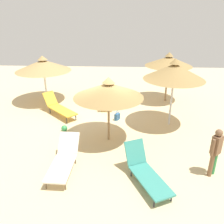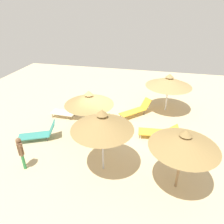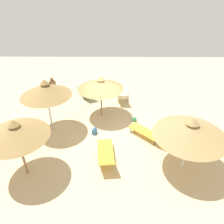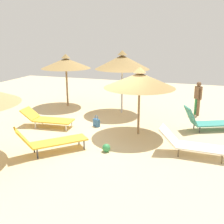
{
  "view_description": "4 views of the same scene",
  "coord_description": "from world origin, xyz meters",
  "px_view_note": "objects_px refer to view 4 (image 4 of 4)",
  "views": [
    {
      "loc": [
        0.88,
        -8.86,
        4.65
      ],
      "look_at": [
        0.46,
        -0.35,
        0.94
      ],
      "focal_mm": 37.41,
      "sensor_mm": 36.0,
      "label": 1
    },
    {
      "loc": [
        9.51,
        2.41,
        6.51
      ],
      "look_at": [
        -0.32,
        0.17,
        1.06
      ],
      "focal_mm": 33.18,
      "sensor_mm": 36.0,
      "label": 2
    },
    {
      "loc": [
        -0.35,
        9.81,
        6.96
      ],
      "look_at": [
        -0.26,
        0.06,
        0.83
      ],
      "focal_mm": 34.29,
      "sensor_mm": 36.0,
      "label": 3
    },
    {
      "loc": [
        -8.95,
        -2.99,
        3.57
      ],
      "look_at": [
        0.42,
        0.17,
        0.74
      ],
      "focal_mm": 43.16,
      "sensor_mm": 36.0,
      "label": 4
    }
  ],
  "objects_px": {
    "parasol_umbrella_far_left": "(66,63)",
    "lounge_chair_near_left": "(190,143)",
    "person_standing_far_right": "(198,96)",
    "lounge_chair_back": "(47,119)",
    "handbag": "(96,122)",
    "parasol_umbrella_center": "(122,62)",
    "parasol_umbrella_far_right": "(140,80)",
    "lounge_chair_edge": "(206,121)",
    "lounge_chair_front": "(50,141)",
    "beach_ball": "(106,148)"
  },
  "relations": [
    {
      "from": "parasol_umbrella_far_left",
      "to": "lounge_chair_near_left",
      "type": "height_order",
      "value": "parasol_umbrella_far_left"
    },
    {
      "from": "lounge_chair_near_left",
      "to": "person_standing_far_right",
      "type": "xyz_separation_m",
      "value": [
        4.57,
        -0.07,
        0.51
      ]
    },
    {
      "from": "lounge_chair_back",
      "to": "handbag",
      "type": "distance_m",
      "value": 2.0
    },
    {
      "from": "parasol_umbrella_far_left",
      "to": "person_standing_far_right",
      "type": "bearing_deg",
      "value": -86.69
    },
    {
      "from": "parasol_umbrella_center",
      "to": "lounge_chair_near_left",
      "type": "bearing_deg",
      "value": -139.22
    },
    {
      "from": "parasol_umbrella_far_right",
      "to": "lounge_chair_back",
      "type": "relative_size",
      "value": 1.21
    },
    {
      "from": "parasol_umbrella_far_right",
      "to": "person_standing_far_right",
      "type": "xyz_separation_m",
      "value": [
        3.27,
        -1.99,
        -1.15
      ]
    },
    {
      "from": "lounge_chair_edge",
      "to": "lounge_chair_near_left",
      "type": "bearing_deg",
      "value": 169.35
    },
    {
      "from": "parasol_umbrella_far_left",
      "to": "parasol_umbrella_far_right",
      "type": "bearing_deg",
      "value": -123.01
    },
    {
      "from": "lounge_chair_near_left",
      "to": "person_standing_far_right",
      "type": "bearing_deg",
      "value": -0.82
    },
    {
      "from": "lounge_chair_front",
      "to": "person_standing_far_right",
      "type": "bearing_deg",
      "value": -35.98
    },
    {
      "from": "lounge_chair_edge",
      "to": "lounge_chair_front",
      "type": "bearing_deg",
      "value": 129.02
    },
    {
      "from": "lounge_chair_front",
      "to": "lounge_chair_back",
      "type": "bearing_deg",
      "value": 33.88
    },
    {
      "from": "parasol_umbrella_far_right",
      "to": "handbag",
      "type": "xyz_separation_m",
      "value": [
        0.28,
        1.79,
        -1.86
      ]
    },
    {
      "from": "parasol_umbrella_center",
      "to": "handbag",
      "type": "bearing_deg",
      "value": 170.7
    },
    {
      "from": "parasol_umbrella_far_right",
      "to": "person_standing_far_right",
      "type": "bearing_deg",
      "value": -31.31
    },
    {
      "from": "parasol_umbrella_center",
      "to": "lounge_chair_front",
      "type": "relative_size",
      "value": 1.48
    },
    {
      "from": "person_standing_far_right",
      "to": "lounge_chair_near_left",
      "type": "bearing_deg",
      "value": 179.18
    },
    {
      "from": "handbag",
      "to": "parasol_umbrella_far_right",
      "type": "bearing_deg",
      "value": -98.78
    },
    {
      "from": "beach_ball",
      "to": "handbag",
      "type": "bearing_deg",
      "value": 28.99
    },
    {
      "from": "lounge_chair_edge",
      "to": "person_standing_far_right",
      "type": "bearing_deg",
      "value": 11.13
    },
    {
      "from": "lounge_chair_edge",
      "to": "beach_ball",
      "type": "xyz_separation_m",
      "value": [
        -3.11,
        2.99,
        -0.25
      ]
    },
    {
      "from": "lounge_chair_back",
      "to": "handbag",
      "type": "bearing_deg",
      "value": -70.9
    },
    {
      "from": "lounge_chair_near_left",
      "to": "handbag",
      "type": "xyz_separation_m",
      "value": [
        1.57,
        3.72,
        -0.2
      ]
    },
    {
      "from": "lounge_chair_front",
      "to": "lounge_chair_back",
      "type": "xyz_separation_m",
      "value": [
        2.16,
        1.45,
        -0.06
      ]
    },
    {
      "from": "parasol_umbrella_center",
      "to": "lounge_chair_back",
      "type": "relative_size",
      "value": 1.38
    },
    {
      "from": "lounge_chair_edge",
      "to": "parasol_umbrella_far_right",
      "type": "bearing_deg",
      "value": 116.78
    },
    {
      "from": "lounge_chair_front",
      "to": "person_standing_far_right",
      "type": "distance_m",
      "value": 7.2
    },
    {
      "from": "lounge_chair_near_left",
      "to": "beach_ball",
      "type": "height_order",
      "value": "lounge_chair_near_left"
    },
    {
      "from": "parasol_umbrella_far_left",
      "to": "lounge_chair_near_left",
      "type": "xyz_separation_m",
      "value": [
        -4.2,
        -6.39,
        -1.84
      ]
    },
    {
      "from": "parasol_umbrella_far_left",
      "to": "lounge_chair_back",
      "type": "xyz_separation_m",
      "value": [
        -3.28,
        -0.78,
        -1.87
      ]
    },
    {
      "from": "lounge_chair_front",
      "to": "lounge_chair_back",
      "type": "distance_m",
      "value": 2.61
    },
    {
      "from": "lounge_chair_near_left",
      "to": "handbag",
      "type": "relative_size",
      "value": 4.31
    },
    {
      "from": "parasol_umbrella_far_right",
      "to": "parasol_umbrella_center",
      "type": "bearing_deg",
      "value": 28.77
    },
    {
      "from": "lounge_chair_near_left",
      "to": "parasol_umbrella_far_left",
      "type": "bearing_deg",
      "value": 56.71
    },
    {
      "from": "person_standing_far_right",
      "to": "parasol_umbrella_far_right",
      "type": "bearing_deg",
      "value": 148.69
    },
    {
      "from": "parasol_umbrella_far_left",
      "to": "lounge_chair_front",
      "type": "bearing_deg",
      "value": -157.65
    },
    {
      "from": "lounge_chair_back",
      "to": "person_standing_far_right",
      "type": "distance_m",
      "value": 6.77
    },
    {
      "from": "lounge_chair_front",
      "to": "handbag",
      "type": "relative_size",
      "value": 4.21
    },
    {
      "from": "beach_ball",
      "to": "person_standing_far_right",
      "type": "bearing_deg",
      "value": -26.5
    },
    {
      "from": "lounge_chair_edge",
      "to": "handbag",
      "type": "height_order",
      "value": "lounge_chair_edge"
    },
    {
      "from": "lounge_chair_back",
      "to": "beach_ball",
      "type": "height_order",
      "value": "lounge_chair_back"
    },
    {
      "from": "parasol_umbrella_far_right",
      "to": "lounge_chair_front",
      "type": "height_order",
      "value": "parasol_umbrella_far_right"
    },
    {
      "from": "lounge_chair_front",
      "to": "lounge_chair_edge",
      "type": "distance_m",
      "value": 5.95
    },
    {
      "from": "parasol_umbrella_far_left",
      "to": "handbag",
      "type": "bearing_deg",
      "value": -134.49
    },
    {
      "from": "beach_ball",
      "to": "parasol_umbrella_center",
      "type": "bearing_deg",
      "value": 10.48
    },
    {
      "from": "beach_ball",
      "to": "lounge_chair_front",
      "type": "bearing_deg",
      "value": 111.29
    },
    {
      "from": "beach_ball",
      "to": "parasol_umbrella_far_right",
      "type": "bearing_deg",
      "value": -17.2
    },
    {
      "from": "handbag",
      "to": "lounge_chair_edge",
      "type": "bearing_deg",
      "value": -77.45
    },
    {
      "from": "lounge_chair_near_left",
      "to": "beach_ball",
      "type": "relative_size",
      "value": 7.81
    }
  ]
}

